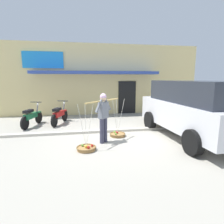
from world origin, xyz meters
The scene contains 9 objects.
ground_plane centered at (0.00, 0.00, 0.00)m, with size 90.00×90.00×0.00m, color #9E998C.
sidewalk_curb centered at (0.00, 0.70, 0.05)m, with size 20.00×0.24×0.10m, color #BAB4A5.
fruit_vendor centered at (-0.21, -0.55, 0.98)m, with size 1.27×1.26×1.70m.
fruit_basket_left_side centered at (-0.83, -1.17, 0.08)m, with size 0.61×0.61×1.45m.
fruit_basket_right_side centered at (0.41, 0.06, 0.08)m, with size 0.61×0.61×1.45m.
motorcycle_nearest_shop centered at (-3.15, 2.22, 0.45)m, with size 0.68×1.77×1.09m.
motorcycle_second_in_row centered at (-1.94, 2.49, 0.45)m, with size 0.72×1.75×1.09m.
parked_truck centered at (3.05, -0.60, 1.13)m, with size 2.34×4.89×2.10m.
storefront_building centered at (0.04, 7.17, 2.10)m, with size 13.00×6.00×4.20m.
Camera 1 is at (-1.03, -6.73, 2.19)m, focal length 30.23 mm.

